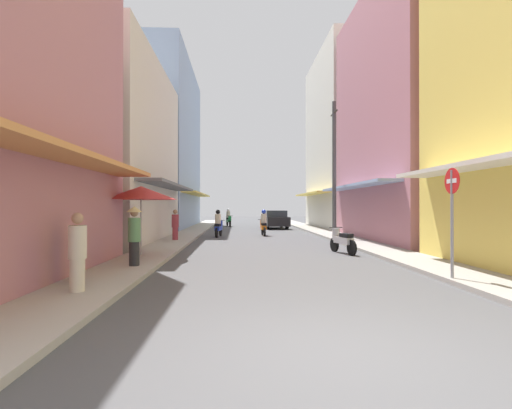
% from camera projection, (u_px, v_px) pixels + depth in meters
% --- Properties ---
extents(ground_plane, '(91.34, 91.34, 0.00)m').
position_uv_depth(ground_plane, '(261.00, 238.00, 21.24)').
color(ground_plane, '#4C4C4F').
extents(sidewalk_left, '(1.69, 49.52, 0.12)m').
position_uv_depth(sidewalk_left, '(182.00, 237.00, 21.04)').
color(sidewalk_left, '#ADA89E').
rests_on(sidewalk_left, ground).
extents(sidewalk_right, '(1.69, 49.52, 0.12)m').
position_uv_depth(sidewalk_right, '(338.00, 237.00, 21.45)').
color(sidewalk_right, '#9E9991').
rests_on(sidewalk_right, ground).
extents(building_left_mid, '(7.05, 11.00, 9.02)m').
position_uv_depth(building_left_mid, '(101.00, 152.00, 19.21)').
color(building_left_mid, silver).
rests_on(building_left_mid, ground).
extents(building_left_far, '(7.05, 13.96, 13.68)m').
position_uv_depth(building_left_far, '(156.00, 147.00, 32.15)').
color(building_left_far, '#8CA5CC').
rests_on(building_left_far, ground).
extents(building_right_mid, '(7.05, 10.72, 12.90)m').
position_uv_depth(building_right_mid, '(420.00, 117.00, 19.78)').
color(building_right_mid, '#B7727F').
rests_on(building_right_mid, ground).
extents(building_right_far, '(7.05, 10.77, 14.20)m').
position_uv_depth(building_right_far, '(353.00, 142.00, 31.24)').
color(building_right_far, silver).
rests_on(building_right_far, ground).
extents(motorbike_blue, '(0.56, 1.80, 1.58)m').
position_uv_depth(motorbike_blue, '(219.00, 225.00, 22.05)').
color(motorbike_blue, black).
rests_on(motorbike_blue, ground).
extents(motorbike_silver, '(0.67, 1.77, 0.96)m').
position_uv_depth(motorbike_silver, '(342.00, 240.00, 14.25)').
color(motorbike_silver, black).
rests_on(motorbike_silver, ground).
extents(motorbike_orange, '(0.55, 1.81, 1.58)m').
position_uv_depth(motorbike_orange, '(263.00, 224.00, 22.98)').
color(motorbike_orange, black).
rests_on(motorbike_orange, ground).
extents(motorbike_green, '(0.64, 1.78, 1.58)m').
position_uv_depth(motorbike_green, '(229.00, 218.00, 33.69)').
color(motorbike_green, black).
rests_on(motorbike_green, ground).
extents(parked_car, '(2.03, 4.21, 1.45)m').
position_uv_depth(parked_car, '(275.00, 219.00, 30.45)').
color(parked_car, black).
rests_on(parked_car, ground).
extents(pedestrian_crossing, '(0.44, 0.44, 1.77)m').
position_uv_depth(pedestrian_crossing, '(134.00, 234.00, 10.57)').
color(pedestrian_crossing, '#262628').
rests_on(pedestrian_crossing, ground).
extents(pedestrian_far, '(0.34, 0.34, 1.64)m').
position_uv_depth(pedestrian_far, '(77.00, 255.00, 7.35)').
color(pedestrian_far, beige).
rests_on(pedestrian_far, ground).
extents(pedestrian_midway, '(0.34, 0.34, 1.62)m').
position_uv_depth(pedestrian_midway, '(175.00, 226.00, 18.74)').
color(pedestrian_midway, '#99333F').
rests_on(pedestrian_midway, ground).
extents(pedestrian_foreground, '(0.34, 0.34, 1.60)m').
position_uv_depth(pedestrian_foreground, '(78.00, 251.00, 8.27)').
color(pedestrian_foreground, '#334C8C').
rests_on(pedestrian_foreground, ground).
extents(vendor_umbrella, '(2.40, 2.40, 2.45)m').
position_uv_depth(vendor_umbrella, '(141.00, 193.00, 12.88)').
color(vendor_umbrella, '#99999E').
rests_on(vendor_umbrella, ground).
extents(utility_pole, '(0.20, 1.20, 7.26)m').
position_uv_depth(utility_pole, '(334.00, 169.00, 19.91)').
color(utility_pole, '#4C4C4F').
rests_on(utility_pole, ground).
extents(street_sign_no_entry, '(0.07, 0.60, 2.65)m').
position_uv_depth(street_sign_no_entry, '(452.00, 208.00, 8.74)').
color(street_sign_no_entry, gray).
rests_on(street_sign_no_entry, ground).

